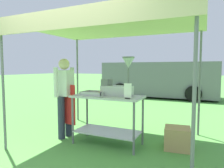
{
  "coord_description": "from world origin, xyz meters",
  "views": [
    {
      "loc": [
        1.85,
        -2.13,
        1.42
      ],
      "look_at": [
        0.22,
        1.4,
        1.12
      ],
      "focal_mm": 32.47,
      "sensor_mm": 36.0,
      "label": 1
    }
  ],
  "objects_px": {
    "supply_crate": "(177,138)",
    "donut_fryer": "(119,84)",
    "donut_cart": "(107,109)",
    "vendor": "(65,94)",
    "donut_tray": "(95,94)",
    "menu_sign": "(128,92)",
    "van_grey": "(158,79)",
    "stall_canopy": "(110,28)"
  },
  "relations": [
    {
      "from": "van_grey",
      "to": "donut_fryer",
      "type": "bearing_deg",
      "value": -84.23
    },
    {
      "from": "donut_cart",
      "to": "vendor",
      "type": "distance_m",
      "value": 0.98
    },
    {
      "from": "donut_tray",
      "to": "menu_sign",
      "type": "bearing_deg",
      "value": -12.89
    },
    {
      "from": "menu_sign",
      "to": "supply_crate",
      "type": "relative_size",
      "value": 0.54
    },
    {
      "from": "vendor",
      "to": "supply_crate",
      "type": "height_order",
      "value": "vendor"
    },
    {
      "from": "menu_sign",
      "to": "supply_crate",
      "type": "distance_m",
      "value": 1.22
    },
    {
      "from": "donut_cart",
      "to": "menu_sign",
      "type": "bearing_deg",
      "value": -22.74
    },
    {
      "from": "donut_cart",
      "to": "donut_fryer",
      "type": "distance_m",
      "value": 0.52
    },
    {
      "from": "menu_sign",
      "to": "van_grey",
      "type": "distance_m",
      "value": 7.0
    },
    {
      "from": "stall_canopy",
      "to": "donut_cart",
      "type": "height_order",
      "value": "stall_canopy"
    },
    {
      "from": "donut_cart",
      "to": "donut_tray",
      "type": "relative_size",
      "value": 2.95
    },
    {
      "from": "donut_cart",
      "to": "donut_tray",
      "type": "height_order",
      "value": "donut_tray"
    },
    {
      "from": "donut_fryer",
      "to": "menu_sign",
      "type": "xyz_separation_m",
      "value": [
        0.29,
        -0.28,
        -0.11
      ]
    },
    {
      "from": "donut_cart",
      "to": "menu_sign",
      "type": "distance_m",
      "value": 0.63
    },
    {
      "from": "supply_crate",
      "to": "donut_cart",
      "type": "bearing_deg",
      "value": -165.97
    },
    {
      "from": "donut_fryer",
      "to": "vendor",
      "type": "xyz_separation_m",
      "value": [
        -1.14,
        -0.11,
        -0.23
      ]
    },
    {
      "from": "donut_cart",
      "to": "donut_fryer",
      "type": "relative_size",
      "value": 1.84
    },
    {
      "from": "stall_canopy",
      "to": "donut_cart",
      "type": "xyz_separation_m",
      "value": [
        0.0,
        -0.1,
        -1.5
      ]
    },
    {
      "from": "menu_sign",
      "to": "supply_crate",
      "type": "xyz_separation_m",
      "value": [
        0.75,
        0.5,
        -0.83
      ]
    },
    {
      "from": "donut_cart",
      "to": "vendor",
      "type": "xyz_separation_m",
      "value": [
        -0.95,
        -0.02,
        0.25
      ]
    },
    {
      "from": "donut_fryer",
      "to": "supply_crate",
      "type": "distance_m",
      "value": 1.41
    },
    {
      "from": "stall_canopy",
      "to": "menu_sign",
      "type": "relative_size",
      "value": 12.67
    },
    {
      "from": "donut_cart",
      "to": "vendor",
      "type": "bearing_deg",
      "value": -178.6
    },
    {
      "from": "vendor",
      "to": "van_grey",
      "type": "xyz_separation_m",
      "value": [
        0.47,
        6.76,
        -0.03
      ]
    },
    {
      "from": "stall_canopy",
      "to": "donut_fryer",
      "type": "bearing_deg",
      "value": -3.31
    },
    {
      "from": "vendor",
      "to": "supply_crate",
      "type": "bearing_deg",
      "value": 8.58
    },
    {
      "from": "donut_cart",
      "to": "supply_crate",
      "type": "relative_size",
      "value": 2.75
    },
    {
      "from": "stall_canopy",
      "to": "menu_sign",
      "type": "bearing_deg",
      "value": -32.07
    },
    {
      "from": "donut_cart",
      "to": "menu_sign",
      "type": "xyz_separation_m",
      "value": [
        0.47,
        -0.2,
        0.37
      ]
    },
    {
      "from": "vendor",
      "to": "donut_fryer",
      "type": "bearing_deg",
      "value": 5.53
    },
    {
      "from": "donut_fryer",
      "to": "van_grey",
      "type": "height_order",
      "value": "van_grey"
    },
    {
      "from": "donut_fryer",
      "to": "menu_sign",
      "type": "bearing_deg",
      "value": -44.83
    },
    {
      "from": "donut_tray",
      "to": "vendor",
      "type": "xyz_separation_m",
      "value": [
        -0.7,
        0.01,
        -0.03
      ]
    },
    {
      "from": "supply_crate",
      "to": "donut_fryer",
      "type": "bearing_deg",
      "value": -168.12
    },
    {
      "from": "stall_canopy",
      "to": "van_grey",
      "type": "relative_size",
      "value": 0.61
    },
    {
      "from": "stall_canopy",
      "to": "donut_tray",
      "type": "xyz_separation_m",
      "value": [
        -0.26,
        -0.13,
        -1.22
      ]
    },
    {
      "from": "donut_tray",
      "to": "vendor",
      "type": "height_order",
      "value": "vendor"
    },
    {
      "from": "donut_fryer",
      "to": "menu_sign",
      "type": "height_order",
      "value": "donut_fryer"
    },
    {
      "from": "vendor",
      "to": "stall_canopy",
      "type": "bearing_deg",
      "value": 7.23
    },
    {
      "from": "donut_tray",
      "to": "menu_sign",
      "type": "height_order",
      "value": "menu_sign"
    },
    {
      "from": "donut_tray",
      "to": "van_grey",
      "type": "height_order",
      "value": "van_grey"
    },
    {
      "from": "menu_sign",
      "to": "vendor",
      "type": "relative_size",
      "value": 0.16
    }
  ]
}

